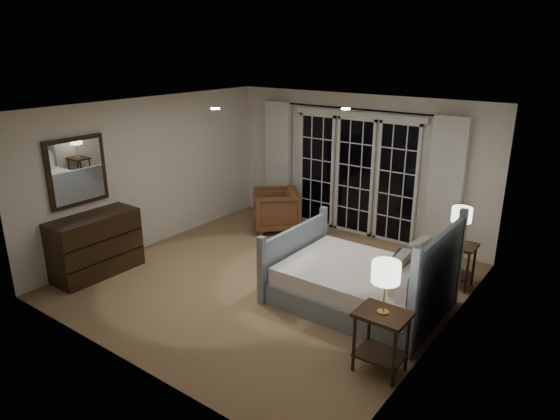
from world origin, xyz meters
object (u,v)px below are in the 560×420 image
Objects in this scene: nightstand_left at (381,333)px; armchair at (276,210)px; nightstand_right at (456,258)px; dresser at (96,245)px; bed at (363,283)px; lamp_left at (386,273)px; lamp_right at (462,215)px.

nightstand_left is 0.83× the size of armchair.
nightstand_right is 0.49× the size of dresser.
bed is at bearing -121.42° from nightstand_right.
nightstand_left is at bearing -55.03° from bed.
bed reaches higher than armchair.
dresser is at bearing -147.59° from nightstand_right.
bed reaches higher than dresser.
nightstand_right is 1.13× the size of lamp_left.
bed is 3.98× the size of lamp_right.
armchair is (-3.45, 2.75, -0.76)m from lamp_left.
lamp_left reaches higher than nightstand_left.
lamp_left is 0.68× the size of armchair.
bed is at bearing 124.97° from lamp_left.
lamp_right is at bearing 90.35° from lamp_left.
lamp_right is (-0.01, 2.45, -0.08)m from lamp_left.
bed is at bearing 16.47° from armchair.
lamp_left is at bearing 4.79° from dresser.
armchair is 0.64× the size of dresser.
dresser is at bearing -175.21° from nightstand_left.
lamp_right reaches higher than nightstand_left.
nightstand_right is at bearing 42.56° from armchair.
armchair is 3.28m from dresser.
lamp_left reaches higher than armchair.
armchair is at bearing 148.87° from bed.
dresser is at bearing -175.21° from lamp_left.
nightstand_left is 4.41m from armchair.
lamp_left is at bearing -55.03° from bed.
lamp_right reaches higher than nightstand_right.
nightstand_right is 0.77× the size of armchair.
nightstand_right is 2.55m from lamp_left.
bed is 1.69m from lamp_right.
armchair is at bearing 174.96° from nightstand_right.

